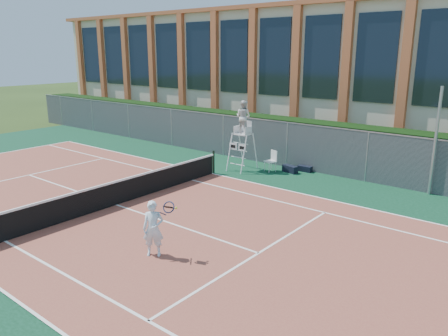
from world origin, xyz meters
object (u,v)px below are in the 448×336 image
Objects in this scene: steel_pole at (435,142)px; tennis_player at (153,228)px; plastic_chair at (272,159)px; umpire_chair at (243,119)px.

tennis_player is at bearing -112.88° from steel_pole.
steel_pole is 4.28× the size of plastic_chair.
steel_pole is 1.27× the size of umpire_chair.
tennis_player is (3.57, -8.96, -1.63)m from umpire_chair.
umpire_chair is 3.38× the size of plastic_chair.
steel_pole is 8.22m from umpire_chair.
umpire_chair reaches higher than tennis_player.
plastic_chair is (1.26, 0.62, -1.86)m from umpire_chair.
umpire_chair is (-8.05, -1.65, 0.32)m from steel_pole.
steel_pole is 11.60m from tennis_player.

